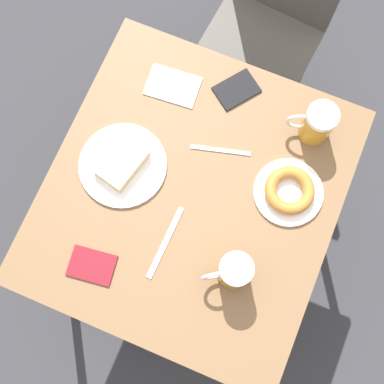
{
  "coord_description": "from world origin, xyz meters",
  "views": [
    {
      "loc": [
        0.14,
        -0.34,
        2.26
      ],
      "look_at": [
        0.0,
        0.0,
        0.79
      ],
      "focal_mm": 50.0,
      "sensor_mm": 36.0,
      "label": 1
    }
  ],
  "objects_px": {
    "beer_mug_left": "(317,123)",
    "passport_near_edge": "(92,266)",
    "napkin_folded": "(173,86)",
    "fork": "(221,150)",
    "knife": "(165,242)",
    "beer_mug_center": "(234,271)",
    "plate_with_donut": "(289,191)",
    "chair": "(272,13)",
    "plate_with_cake": "(123,164)",
    "passport_far_edge": "(238,90)"
  },
  "relations": [
    {
      "from": "napkin_folded",
      "to": "beer_mug_center",
      "type": "bearing_deg",
      "value": -50.73
    },
    {
      "from": "plate_with_cake",
      "to": "knife",
      "type": "relative_size",
      "value": 1.17
    },
    {
      "from": "fork",
      "to": "plate_with_cake",
      "type": "bearing_deg",
      "value": -148.27
    },
    {
      "from": "plate_with_donut",
      "to": "fork",
      "type": "bearing_deg",
      "value": 168.99
    },
    {
      "from": "plate_with_cake",
      "to": "passport_near_edge",
      "type": "xyz_separation_m",
      "value": [
        0.04,
        -0.3,
        -0.01
      ]
    },
    {
      "from": "passport_far_edge",
      "to": "fork",
      "type": "bearing_deg",
      "value": -83.07
    },
    {
      "from": "plate_with_donut",
      "to": "passport_far_edge",
      "type": "height_order",
      "value": "plate_with_donut"
    },
    {
      "from": "chair",
      "to": "passport_far_edge",
      "type": "height_order",
      "value": "chair"
    },
    {
      "from": "beer_mug_center",
      "to": "knife",
      "type": "relative_size",
      "value": 0.62
    },
    {
      "from": "chair",
      "to": "beer_mug_left",
      "type": "xyz_separation_m",
      "value": [
        0.27,
        -0.47,
        0.3
      ]
    },
    {
      "from": "plate_with_cake",
      "to": "beer_mug_left",
      "type": "height_order",
      "value": "beer_mug_left"
    },
    {
      "from": "fork",
      "to": "passport_near_edge",
      "type": "height_order",
      "value": "passport_near_edge"
    },
    {
      "from": "fork",
      "to": "knife",
      "type": "distance_m",
      "value": 0.32
    },
    {
      "from": "plate_with_cake",
      "to": "beer_mug_left",
      "type": "xyz_separation_m",
      "value": [
        0.47,
        0.31,
        0.05
      ]
    },
    {
      "from": "beer_mug_left",
      "to": "passport_near_edge",
      "type": "height_order",
      "value": "beer_mug_left"
    },
    {
      "from": "beer_mug_left",
      "to": "passport_far_edge",
      "type": "bearing_deg",
      "value": 171.22
    },
    {
      "from": "beer_mug_center",
      "to": "knife",
      "type": "xyz_separation_m",
      "value": [
        -0.2,
        0.01,
        -0.07
      ]
    },
    {
      "from": "plate_with_donut",
      "to": "napkin_folded",
      "type": "height_order",
      "value": "plate_with_donut"
    },
    {
      "from": "passport_near_edge",
      "to": "passport_far_edge",
      "type": "relative_size",
      "value": 0.89
    },
    {
      "from": "beer_mug_left",
      "to": "napkin_folded",
      "type": "relative_size",
      "value": 0.82
    },
    {
      "from": "beer_mug_left",
      "to": "napkin_folded",
      "type": "distance_m",
      "value": 0.44
    },
    {
      "from": "beer_mug_left",
      "to": "passport_far_edge",
      "type": "distance_m",
      "value": 0.26
    },
    {
      "from": "beer_mug_center",
      "to": "passport_near_edge",
      "type": "xyz_separation_m",
      "value": [
        -0.37,
        -0.13,
        -0.06
      ]
    },
    {
      "from": "beer_mug_left",
      "to": "chair",
      "type": "bearing_deg",
      "value": 119.51
    },
    {
      "from": "plate_with_donut",
      "to": "beer_mug_left",
      "type": "bearing_deg",
      "value": 89.72
    },
    {
      "from": "chair",
      "to": "beer_mug_left",
      "type": "height_order",
      "value": "beer_mug_left"
    },
    {
      "from": "chair",
      "to": "beer_mug_center",
      "type": "distance_m",
      "value": 1.02
    },
    {
      "from": "beer_mug_left",
      "to": "passport_near_edge",
      "type": "distance_m",
      "value": 0.75
    },
    {
      "from": "beer_mug_left",
      "to": "passport_near_edge",
      "type": "relative_size",
      "value": 1.0
    },
    {
      "from": "plate_with_cake",
      "to": "knife",
      "type": "bearing_deg",
      "value": -38.33
    },
    {
      "from": "beer_mug_center",
      "to": "napkin_folded",
      "type": "relative_size",
      "value": 0.82
    },
    {
      "from": "plate_with_donut",
      "to": "knife",
      "type": "relative_size",
      "value": 0.91
    },
    {
      "from": "beer_mug_left",
      "to": "passport_near_edge",
      "type": "bearing_deg",
      "value": -125.38
    },
    {
      "from": "chair",
      "to": "beer_mug_center",
      "type": "height_order",
      "value": "beer_mug_center"
    },
    {
      "from": "chair",
      "to": "passport_far_edge",
      "type": "distance_m",
      "value": 0.49
    },
    {
      "from": "napkin_folded",
      "to": "passport_far_edge",
      "type": "distance_m",
      "value": 0.2
    },
    {
      "from": "beer_mug_center",
      "to": "passport_far_edge",
      "type": "bearing_deg",
      "value": 109.79
    },
    {
      "from": "beer_mug_left",
      "to": "plate_with_donut",
      "type": "bearing_deg",
      "value": -90.28
    },
    {
      "from": "napkin_folded",
      "to": "knife",
      "type": "bearing_deg",
      "value": -69.36
    },
    {
      "from": "napkin_folded",
      "to": "fork",
      "type": "xyz_separation_m",
      "value": [
        0.21,
        -0.13,
        -0.0
      ]
    },
    {
      "from": "plate_with_cake",
      "to": "knife",
      "type": "xyz_separation_m",
      "value": [
        0.2,
        -0.16,
        -0.01
      ]
    },
    {
      "from": "napkin_folded",
      "to": "fork",
      "type": "bearing_deg",
      "value": -32.53
    },
    {
      "from": "knife",
      "to": "beer_mug_left",
      "type": "bearing_deg",
      "value": 60.16
    },
    {
      "from": "knife",
      "to": "beer_mug_center",
      "type": "bearing_deg",
      "value": -2.69
    },
    {
      "from": "plate_with_donut",
      "to": "napkin_folded",
      "type": "distance_m",
      "value": 0.47
    },
    {
      "from": "fork",
      "to": "knife",
      "type": "bearing_deg",
      "value": -97.65
    },
    {
      "from": "knife",
      "to": "passport_near_edge",
      "type": "distance_m",
      "value": 0.21
    },
    {
      "from": "chair",
      "to": "knife",
      "type": "bearing_deg",
      "value": -84.66
    },
    {
      "from": "beer_mug_center",
      "to": "passport_near_edge",
      "type": "distance_m",
      "value": 0.39
    },
    {
      "from": "plate_with_cake",
      "to": "fork",
      "type": "height_order",
      "value": "plate_with_cake"
    }
  ]
}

